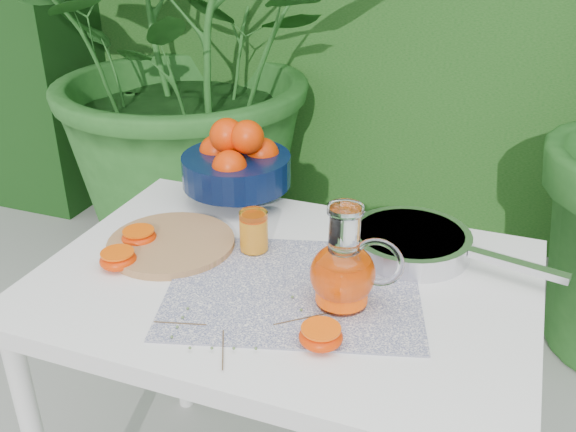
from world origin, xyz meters
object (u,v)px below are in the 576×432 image
at_px(white_table, 285,310).
at_px(cutting_board, 171,244).
at_px(fruit_bowl, 237,163).
at_px(juice_pitcher, 344,271).
at_px(saute_pan, 412,241).

relative_size(white_table, cutting_board, 3.58).
xyz_separation_m(fruit_bowl, juice_pitcher, (0.38, -0.36, -0.02)).
relative_size(white_table, juice_pitcher, 4.90).
distance_m(fruit_bowl, saute_pan, 0.49).
xyz_separation_m(cutting_board, saute_pan, (0.50, 0.17, 0.02)).
xyz_separation_m(white_table, fruit_bowl, (-0.25, 0.31, 0.18)).
bearing_deg(saute_pan, fruit_bowl, 165.99).
bearing_deg(cutting_board, juice_pitcher, -10.58).
bearing_deg(juice_pitcher, saute_pan, 70.99).
height_order(juice_pitcher, saute_pan, juice_pitcher).
relative_size(juice_pitcher, saute_pan, 0.43).
bearing_deg(cutting_board, saute_pan, 18.36).
distance_m(juice_pitcher, saute_pan, 0.26).
distance_m(white_table, fruit_bowl, 0.43).
distance_m(white_table, juice_pitcher, 0.21).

